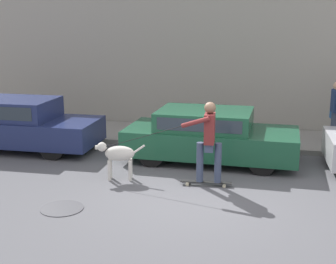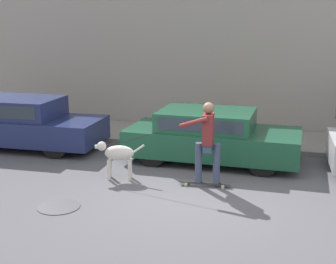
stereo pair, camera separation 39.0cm
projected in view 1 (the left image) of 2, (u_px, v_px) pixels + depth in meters
ground_plane at (193, 197)px, 8.93m from camera, size 36.00×36.00×0.00m
back_wall at (226, 57)px, 13.99m from camera, size 32.00×0.30×4.46m
sidewalk_curb at (219, 137)px, 13.25m from camera, size 30.00×2.28×0.13m
parked_car_0 at (14, 124)px, 12.18m from camera, size 4.39×1.73×1.33m
parked_car_1 at (210, 136)px, 11.13m from camera, size 4.09×1.91×1.24m
dog at (118, 154)px, 9.82m from camera, size 1.04×0.43×0.81m
skateboarder at (209, 139)px, 9.33m from camera, size 2.72×0.58×1.74m
pedestrian_with_bag at (335, 109)px, 12.37m from camera, size 0.24×0.68×1.61m
manhole_cover at (62, 208)px, 8.40m from camera, size 0.77×0.77×0.01m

